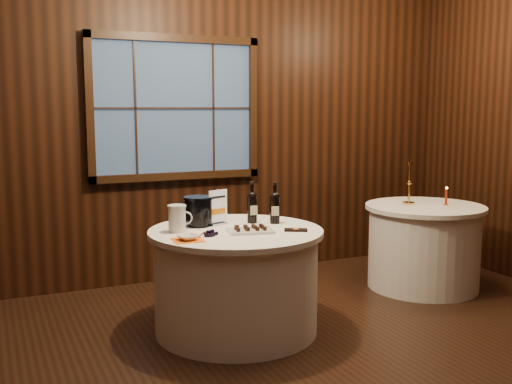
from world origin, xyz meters
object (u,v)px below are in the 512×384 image
port_bottle_left (252,205)px  main_table (236,280)px  cracker_bowl (188,237)px  chocolate_box (296,230)px  grape_bunch (212,233)px  red_candle (446,198)px  side_table (424,246)px  port_bottle_right (275,206)px  chocolate_plate (251,230)px  sign_stand (217,212)px  brass_candlestick (409,189)px  glass_pitcher (177,218)px  ice_bucket (198,211)px

port_bottle_left → main_table: bearing=-135.4°
cracker_bowl → chocolate_box: bearing=-1.7°
grape_bunch → red_candle: 2.44m
chocolate_box → grape_bunch: (-0.62, 0.07, 0.01)m
cracker_bowl → side_table: bearing=11.7°
port_bottle_right → chocolate_plate: size_ratio=0.90×
sign_stand → port_bottle_left: bearing=-26.0°
brass_candlestick → red_candle: brass_candlestick is taller
side_table → cracker_bowl: bearing=-168.3°
chocolate_plate → brass_candlestick: brass_candlestick is taller
main_table → side_table: 2.02m
main_table → grape_bunch: grape_bunch is taller
side_table → port_bottle_right: port_bottle_right is taller
main_table → brass_candlestick: 2.01m
main_table → port_bottle_right: bearing=14.1°
port_bottle_right → chocolate_box: 0.35m
side_table → chocolate_box: size_ratio=6.50×
sign_stand → red_candle: sign_stand is taller
side_table → port_bottle_left: port_bottle_left is taller
chocolate_box → glass_pitcher: 0.86m
grape_bunch → chocolate_box: bearing=-6.9°
main_table → side_table: (2.00, 0.30, 0.00)m
main_table → chocolate_plate: size_ratio=3.61×
port_bottle_left → port_bottle_right: (0.15, -0.09, -0.00)m
ice_bucket → red_candle: size_ratio=1.31×
chocolate_box → brass_candlestick: bearing=50.6°
main_table → grape_bunch: (-0.25, -0.15, 0.40)m
main_table → chocolate_box: (0.38, -0.23, 0.39)m
side_table → glass_pitcher: (-2.41, -0.20, 0.48)m
chocolate_box → glass_pitcher: glass_pitcher is taller
port_bottle_left → brass_candlestick: bearing=11.6°
grape_bunch → red_candle: size_ratio=1.05×
main_table → cracker_bowl: size_ratio=9.36×
chocolate_box → cracker_bowl: (-0.81, 0.02, 0.01)m
main_table → port_bottle_right: (0.36, 0.09, 0.52)m
red_candle → glass_pitcher: bearing=-177.4°
port_bottle_right → sign_stand: bearing=-175.6°
main_table → chocolate_plate: chocolate_plate is taller
chocolate_box → grape_bunch: size_ratio=0.93×
port_bottle_left → brass_candlestick: (1.68, 0.23, 0.00)m
port_bottle_right → glass_pitcher: (-0.78, 0.01, -0.04)m
main_table → chocolate_box: 0.59m
sign_stand → brass_candlestick: brass_candlestick is taller
cracker_bowl → sign_stand: bearing=48.5°
side_table → brass_candlestick: (-0.10, 0.11, 0.52)m
glass_pitcher → red_candle: size_ratio=1.14×
glass_pitcher → ice_bucket: bearing=57.9°
sign_stand → port_bottle_right: 0.44m
grape_bunch → brass_candlestick: 2.22m
main_table → side_table: bearing=8.5°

